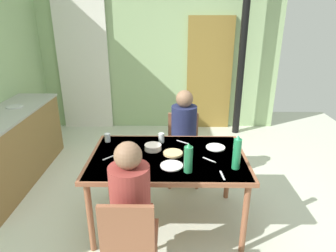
{
  "coord_description": "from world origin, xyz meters",
  "views": [
    {
      "loc": [
        0.28,
        -2.61,
        2.05
      ],
      "look_at": [
        0.24,
        0.1,
        1.0
      ],
      "focal_mm": 31.65,
      "sensor_mm": 36.0,
      "label": 1
    }
  ],
  "objects_px": {
    "kitchen_counter": "(10,148)",
    "person_far_diner": "(184,127)",
    "chair_near_diner": "(130,239)",
    "water_bottle_green_near": "(237,153)",
    "dining_table": "(168,162)",
    "person_near_diner": "(130,196)",
    "water_bottle_green_far": "(188,159)",
    "serving_bowl_center": "(153,147)",
    "chair_far_diner": "(183,144)"
  },
  "relations": [
    {
      "from": "chair_near_diner",
      "to": "water_bottle_green_far",
      "type": "bearing_deg",
      "value": 50.61
    },
    {
      "from": "chair_far_diner",
      "to": "dining_table",
      "type": "bearing_deg",
      "value": 77.8
    },
    {
      "from": "person_far_diner",
      "to": "chair_near_diner",
      "type": "bearing_deg",
      "value": 73.84
    },
    {
      "from": "person_near_diner",
      "to": "water_bottle_green_near",
      "type": "xyz_separation_m",
      "value": [
        0.87,
        0.47,
        0.12
      ]
    },
    {
      "from": "kitchen_counter",
      "to": "dining_table",
      "type": "bearing_deg",
      "value": -21.72
    },
    {
      "from": "serving_bowl_center",
      "to": "person_near_diner",
      "type": "bearing_deg",
      "value": -97.9
    },
    {
      "from": "kitchen_counter",
      "to": "chair_far_diner",
      "type": "bearing_deg",
      "value": 1.21
    },
    {
      "from": "water_bottle_green_far",
      "to": "chair_near_diner",
      "type": "bearing_deg",
      "value": -129.39
    },
    {
      "from": "chair_far_diner",
      "to": "person_near_diner",
      "type": "xyz_separation_m",
      "value": [
        -0.45,
        -1.55,
        0.28
      ]
    },
    {
      "from": "chair_near_diner",
      "to": "person_far_diner",
      "type": "distance_m",
      "value": 1.64
    },
    {
      "from": "water_bottle_green_far",
      "to": "serving_bowl_center",
      "type": "distance_m",
      "value": 0.55
    },
    {
      "from": "dining_table",
      "to": "water_bottle_green_near",
      "type": "relative_size",
      "value": 4.79
    },
    {
      "from": "chair_far_diner",
      "to": "water_bottle_green_far",
      "type": "relative_size",
      "value": 3.22
    },
    {
      "from": "kitchen_counter",
      "to": "chair_near_diner",
      "type": "distance_m",
      "value": 2.39
    },
    {
      "from": "dining_table",
      "to": "person_far_diner",
      "type": "distance_m",
      "value": 0.74
    },
    {
      "from": "water_bottle_green_far",
      "to": "water_bottle_green_near",
      "type": "bearing_deg",
      "value": 8.8
    },
    {
      "from": "person_near_diner",
      "to": "serving_bowl_center",
      "type": "distance_m",
      "value": 0.85
    },
    {
      "from": "chair_far_diner",
      "to": "person_far_diner",
      "type": "relative_size",
      "value": 1.13
    },
    {
      "from": "chair_far_diner",
      "to": "serving_bowl_center",
      "type": "relative_size",
      "value": 5.12
    },
    {
      "from": "serving_bowl_center",
      "to": "chair_near_diner",
      "type": "bearing_deg",
      "value": -96.8
    },
    {
      "from": "person_far_diner",
      "to": "water_bottle_green_far",
      "type": "height_order",
      "value": "person_far_diner"
    },
    {
      "from": "chair_near_diner",
      "to": "person_near_diner",
      "type": "xyz_separation_m",
      "value": [
        0.0,
        0.14,
        0.28
      ]
    },
    {
      "from": "water_bottle_green_far",
      "to": "chair_far_diner",
      "type": "bearing_deg",
      "value": 89.81
    },
    {
      "from": "dining_table",
      "to": "chair_far_diner",
      "type": "bearing_deg",
      "value": 77.8
    },
    {
      "from": "person_far_diner",
      "to": "serving_bowl_center",
      "type": "height_order",
      "value": "person_far_diner"
    },
    {
      "from": "dining_table",
      "to": "chair_near_diner",
      "type": "distance_m",
      "value": 0.91
    },
    {
      "from": "kitchen_counter",
      "to": "person_far_diner",
      "type": "bearing_deg",
      "value": -2.36
    },
    {
      "from": "serving_bowl_center",
      "to": "person_far_diner",
      "type": "bearing_deg",
      "value": 59.94
    },
    {
      "from": "person_near_diner",
      "to": "water_bottle_green_far",
      "type": "height_order",
      "value": "person_near_diner"
    },
    {
      "from": "chair_near_diner",
      "to": "water_bottle_green_near",
      "type": "bearing_deg",
      "value": 34.95
    },
    {
      "from": "person_near_diner",
      "to": "kitchen_counter",
      "type": "bearing_deg",
      "value": 139.07
    },
    {
      "from": "dining_table",
      "to": "water_bottle_green_near",
      "type": "xyz_separation_m",
      "value": [
        0.6,
        -0.24,
        0.22
      ]
    },
    {
      "from": "person_near_diner",
      "to": "chair_near_diner",
      "type": "bearing_deg",
      "value": -90.0
    },
    {
      "from": "chair_near_diner",
      "to": "person_near_diner",
      "type": "height_order",
      "value": "person_near_diner"
    },
    {
      "from": "dining_table",
      "to": "chair_far_diner",
      "type": "relative_size",
      "value": 1.73
    },
    {
      "from": "dining_table",
      "to": "chair_near_diner",
      "type": "relative_size",
      "value": 1.73
    },
    {
      "from": "kitchen_counter",
      "to": "person_near_diner",
      "type": "distance_m",
      "value": 2.32
    },
    {
      "from": "kitchen_counter",
      "to": "water_bottle_green_near",
      "type": "height_order",
      "value": "water_bottle_green_near"
    },
    {
      "from": "dining_table",
      "to": "person_far_diner",
      "type": "bearing_deg",
      "value": 75.54
    },
    {
      "from": "kitchen_counter",
      "to": "serving_bowl_center",
      "type": "height_order",
      "value": "kitchen_counter"
    },
    {
      "from": "dining_table",
      "to": "chair_near_diner",
      "type": "xyz_separation_m",
      "value": [
        -0.27,
        -0.84,
        -0.19
      ]
    },
    {
      "from": "kitchen_counter",
      "to": "water_bottle_green_far",
      "type": "xyz_separation_m",
      "value": [
        2.18,
        -1.1,
        0.43
      ]
    },
    {
      "from": "water_bottle_green_near",
      "to": "chair_far_diner",
      "type": "bearing_deg",
      "value": 111.34
    },
    {
      "from": "chair_near_diner",
      "to": "person_far_diner",
      "type": "relative_size",
      "value": 1.13
    },
    {
      "from": "chair_near_diner",
      "to": "person_far_diner",
      "type": "xyz_separation_m",
      "value": [
        0.45,
        1.55,
        0.28
      ]
    },
    {
      "from": "person_far_diner",
      "to": "person_near_diner",
      "type": "bearing_deg",
      "value": 72.37
    },
    {
      "from": "chair_near_diner",
      "to": "water_bottle_green_far",
      "type": "relative_size",
      "value": 3.22
    },
    {
      "from": "water_bottle_green_near",
      "to": "chair_near_diner",
      "type": "bearing_deg",
      "value": -145.05
    },
    {
      "from": "chair_near_diner",
      "to": "chair_far_diner",
      "type": "xyz_separation_m",
      "value": [
        0.45,
        1.69,
        0.0
      ]
    },
    {
      "from": "dining_table",
      "to": "serving_bowl_center",
      "type": "xyz_separation_m",
      "value": [
        -0.15,
        0.13,
        0.09
      ]
    }
  ]
}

